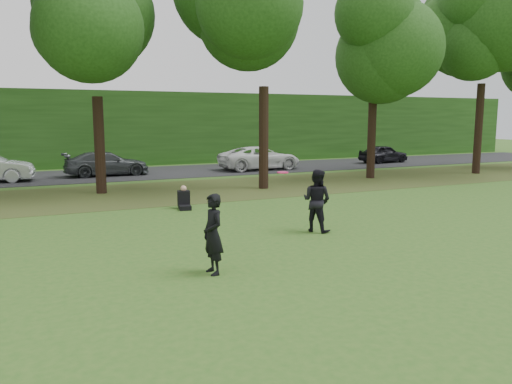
# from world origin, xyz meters

# --- Properties ---
(ground) EXTENTS (120.00, 120.00, 0.00)m
(ground) POSITION_xyz_m (0.00, 0.00, 0.00)
(ground) COLOR #2D5A1C
(ground) RESTS_ON ground
(leaf_litter) EXTENTS (60.00, 7.00, 0.01)m
(leaf_litter) POSITION_xyz_m (0.00, 13.00, 0.01)
(leaf_litter) COLOR #4E411C
(leaf_litter) RESTS_ON ground
(street) EXTENTS (70.00, 7.00, 0.02)m
(street) POSITION_xyz_m (0.00, 21.00, 0.01)
(street) COLOR black
(street) RESTS_ON ground
(far_hedge) EXTENTS (70.00, 3.00, 5.00)m
(far_hedge) POSITION_xyz_m (0.00, 27.00, 2.50)
(far_hedge) COLOR #1D4112
(far_hedge) RESTS_ON ground
(player_left) EXTENTS (0.45, 0.65, 1.69)m
(player_left) POSITION_xyz_m (-2.47, 1.30, 0.85)
(player_left) COLOR black
(player_left) RESTS_ON ground
(player_right) EXTENTS (1.03, 1.09, 1.79)m
(player_right) POSITION_xyz_m (1.57, 3.77, 0.89)
(player_right) COLOR black
(player_right) RESTS_ON ground
(parked_cars) EXTENTS (40.11, 3.03, 1.48)m
(parked_cars) POSITION_xyz_m (0.53, 20.29, 0.71)
(parked_cars) COLOR black
(parked_cars) RESTS_ON street
(frisbee) EXTENTS (0.32, 0.32, 0.03)m
(frisbee) POSITION_xyz_m (-0.32, 2.29, 1.93)
(frisbee) COLOR #F61464
(frisbee) RESTS_ON ground
(seated_person) EXTENTS (0.52, 0.78, 0.83)m
(seated_person) POSITION_xyz_m (-0.83, 8.85, 0.31)
(seated_person) COLOR black
(seated_person) RESTS_ON ground
(tree_line) EXTENTS (55.30, 7.90, 12.31)m
(tree_line) POSITION_xyz_m (-0.34, 12.94, 7.84)
(tree_line) COLOR black
(tree_line) RESTS_ON ground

